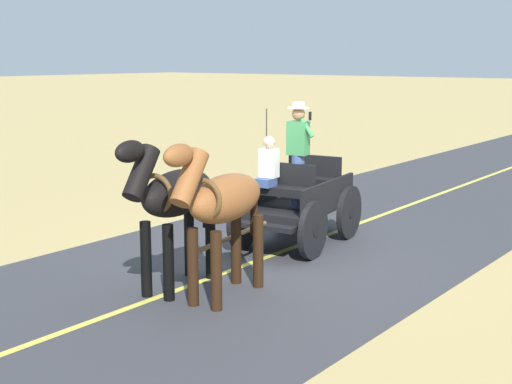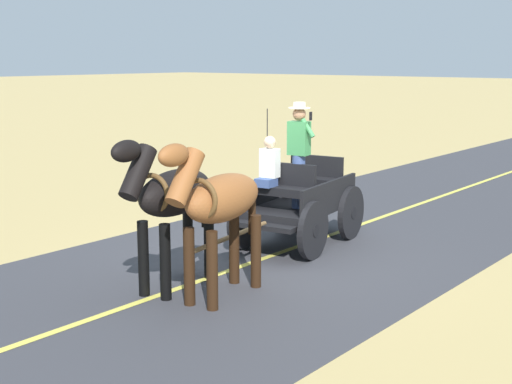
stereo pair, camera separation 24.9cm
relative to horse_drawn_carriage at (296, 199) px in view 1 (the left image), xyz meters
The scene contains 6 objects.
ground_plane 1.09m from the horse_drawn_carriage, 98.48° to the left, with size 200.00×200.00×0.00m, color tan.
road_surface 1.09m from the horse_drawn_carriage, 98.48° to the left, with size 6.04×160.00×0.01m, color #38383D.
road_centre_stripe 1.08m from the horse_drawn_carriage, 98.48° to the left, with size 0.12×160.00×0.00m, color #DBCC4C.
horse_drawn_carriage is the anchor object (origin of this frame).
horse_near_side 3.10m from the horse_drawn_carriage, 105.52° to the left, with size 0.77×2.15×2.21m.
horse_off_side 3.10m from the horse_drawn_carriage, 90.82° to the left, with size 0.84×2.15×2.21m.
Camera 1 is at (-6.72, 9.29, 3.23)m, focal length 50.09 mm.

